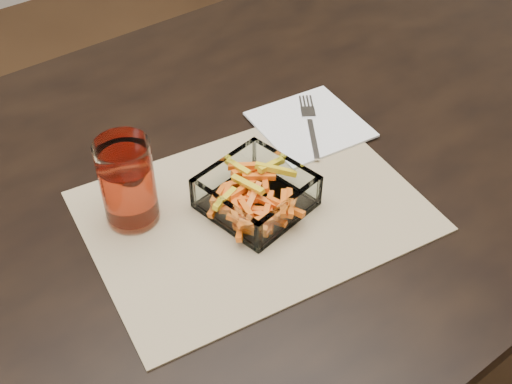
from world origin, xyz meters
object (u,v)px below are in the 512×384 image
Objects in this scene: dining_table at (266,191)px; glass_bowl at (256,194)px; tumbler at (128,185)px; fork at (310,123)px.

glass_bowl is at bearing -134.73° from dining_table.
glass_bowl is 0.17m from tumbler.
dining_table is at bearing 45.27° from glass_bowl.
glass_bowl is (-0.09, -0.09, 0.11)m from dining_table.
dining_table is 0.17m from glass_bowl.
glass_bowl reaches higher than fork.
tumbler is at bearing -144.39° from fork.
tumbler reaches higher than dining_table.
dining_table is 0.13m from fork.
tumbler is at bearing -178.20° from dining_table.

